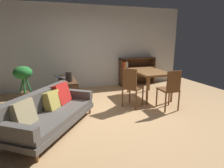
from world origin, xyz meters
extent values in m
plane|color=tan|center=(0.00, 0.00, 0.00)|extent=(8.16, 8.16, 0.00)
cube|color=silver|center=(0.00, 2.70, 1.35)|extent=(6.80, 0.10, 2.70)
cylinder|color=olive|center=(-0.50, 0.35, 0.07)|extent=(0.04, 0.04, 0.14)
cylinder|color=olive|center=(-1.56, -1.12, 0.07)|extent=(0.04, 0.04, 0.14)
cylinder|color=olive|center=(-1.04, 0.75, 0.07)|extent=(0.04, 0.04, 0.14)
cube|color=#56514C|center=(-1.30, -0.19, 0.19)|extent=(1.80, 2.07, 0.10)
cube|color=#56514C|center=(-1.30, -0.19, 0.29)|extent=(1.73, 1.99, 0.10)
cube|color=#56514C|center=(-1.55, -0.01, 0.52)|extent=(1.26, 1.64, 0.37)
cube|color=#56514C|center=(-0.76, 0.56, 0.43)|extent=(0.70, 0.56, 0.18)
cube|color=#56514C|center=(-1.84, -0.93, 0.43)|extent=(0.70, 0.56, 0.18)
cube|color=tan|center=(-1.74, -0.54, 0.52)|extent=(0.42, 0.46, 0.42)
cube|color=tan|center=(-1.30, 0.05, 0.50)|extent=(0.39, 0.42, 0.38)
cube|color=red|center=(-1.10, 0.33, 0.53)|extent=(0.46, 0.50, 0.45)
cube|color=#56351E|center=(-0.85, 2.18, 0.29)|extent=(0.42, 0.04, 0.57)
cube|color=#56351E|center=(-0.85, 0.97, 0.29)|extent=(0.42, 0.04, 0.57)
cube|color=#56351E|center=(-0.85, 1.57, 0.24)|extent=(0.42, 1.21, 0.04)
cube|color=#56351E|center=(-0.85, 1.57, 0.55)|extent=(0.42, 1.25, 0.04)
cube|color=#56351E|center=(-0.85, 1.57, 0.02)|extent=(0.42, 1.21, 0.04)
cube|color=#333338|center=(-0.85, 1.70, 0.58)|extent=(0.27, 0.36, 0.02)
cube|color=black|center=(-1.06, 1.67, 0.62)|extent=(0.25, 0.35, 0.07)
cylinder|color=#2D2823|center=(-0.82, 1.28, 0.70)|extent=(0.18, 0.18, 0.25)
cylinder|color=slate|center=(-0.82, 1.28, 0.75)|extent=(0.10, 0.10, 0.01)
cylinder|color=brown|center=(-1.96, 1.75, 0.13)|extent=(0.24, 0.24, 0.26)
cylinder|color=#287A33|center=(-1.89, 1.76, 0.55)|extent=(0.19, 0.06, 0.60)
cylinder|color=#287A33|center=(-1.98, 1.85, 0.46)|extent=(0.07, 0.24, 0.44)
cylinder|color=#287A33|center=(-2.02, 1.74, 0.45)|extent=(0.15, 0.05, 0.39)
cylinder|color=#287A33|center=(-1.95, 1.68, 0.55)|extent=(0.07, 0.19, 0.60)
ellipsoid|color=#287A33|center=(-1.96, 1.75, 0.79)|extent=(0.48, 0.48, 0.33)
cylinder|color=brown|center=(1.01, 1.62, 0.36)|extent=(0.06, 0.06, 0.72)
cylinder|color=brown|center=(1.01, 0.43, 0.36)|extent=(0.06, 0.06, 0.72)
cylinder|color=brown|center=(1.75, 1.62, 0.36)|extent=(0.06, 0.06, 0.72)
cylinder|color=brown|center=(1.75, 0.43, 0.36)|extent=(0.06, 0.06, 0.72)
cube|color=brown|center=(1.38, 1.03, 0.74)|extent=(0.84, 1.29, 0.05)
cylinder|color=brown|center=(0.66, 0.72, 0.23)|extent=(0.04, 0.04, 0.46)
cylinder|color=brown|center=(0.88, 0.42, 0.23)|extent=(0.04, 0.04, 0.46)
cylinder|color=brown|center=(0.36, 0.50, 0.23)|extent=(0.04, 0.04, 0.46)
cylinder|color=brown|center=(0.59, 0.20, 0.23)|extent=(0.04, 0.04, 0.46)
cube|color=brown|center=(0.62, 0.46, 0.48)|extent=(0.57, 0.57, 0.04)
cube|color=brown|center=(0.48, 0.35, 0.74)|extent=(0.25, 0.31, 0.48)
cylinder|color=brown|center=(1.17, 0.24, 0.23)|extent=(0.04, 0.04, 0.46)
cylinder|color=brown|center=(1.53, 0.23, 0.23)|extent=(0.04, 0.04, 0.46)
cylinder|color=brown|center=(1.16, -0.15, 0.23)|extent=(0.04, 0.04, 0.46)
cylinder|color=brown|center=(1.51, -0.17, 0.23)|extent=(0.04, 0.04, 0.46)
cube|color=brown|center=(1.34, 0.04, 0.48)|extent=(0.40, 0.45, 0.04)
cube|color=brown|center=(1.34, -0.16, 0.73)|extent=(0.35, 0.05, 0.46)
cube|color=#56351E|center=(1.08, 2.49, 0.49)|extent=(0.04, 0.29, 0.97)
cube|color=#56351E|center=(2.38, 2.49, 0.49)|extent=(0.04, 0.29, 0.97)
cube|color=#56351E|center=(1.73, 2.49, 0.95)|extent=(1.33, 0.29, 0.04)
cube|color=#56351E|center=(1.73, 2.49, 0.02)|extent=(1.33, 0.29, 0.04)
cube|color=#56351E|center=(1.73, 2.62, 0.49)|extent=(1.30, 0.04, 0.97)
cube|color=#56351E|center=(1.73, 2.49, 0.33)|extent=(1.30, 0.28, 0.04)
cube|color=#56351E|center=(1.73, 2.49, 0.64)|extent=(1.30, 0.28, 0.04)
cube|color=orange|center=(1.15, 2.47, 0.14)|extent=(0.06, 0.18, 0.21)
cube|color=orange|center=(1.22, 2.48, 0.13)|extent=(0.07, 0.22, 0.19)
cube|color=#2D5199|center=(1.29, 2.47, 0.13)|extent=(0.07, 0.21, 0.18)
cube|color=#2D5199|center=(1.35, 2.48, 0.15)|extent=(0.04, 0.25, 0.22)
cube|color=#337F47|center=(1.39, 2.48, 0.15)|extent=(0.03, 0.23, 0.22)
cube|color=red|center=(1.14, 2.48, 0.43)|extent=(0.04, 0.22, 0.17)
cube|color=silver|center=(1.18, 2.48, 0.42)|extent=(0.03, 0.24, 0.15)
cube|color=black|center=(1.23, 2.48, 0.46)|extent=(0.04, 0.23, 0.22)
cube|color=orange|center=(1.28, 2.48, 0.44)|extent=(0.04, 0.23, 0.19)
cube|color=#337F47|center=(1.31, 2.48, 0.43)|extent=(0.03, 0.22, 0.16)
cube|color=red|center=(1.14, 2.47, 0.77)|extent=(0.04, 0.21, 0.21)
cube|color=orange|center=(1.20, 2.48, 0.76)|extent=(0.07, 0.24, 0.20)
cube|color=silver|center=(1.26, 2.48, 0.77)|extent=(0.03, 0.24, 0.22)
cube|color=silver|center=(1.30, 2.47, 0.75)|extent=(0.04, 0.20, 0.17)
cube|color=black|center=(1.34, 2.48, 0.74)|extent=(0.04, 0.23, 0.16)
camera|label=1|loc=(-1.32, -3.64, 1.69)|focal=30.42mm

